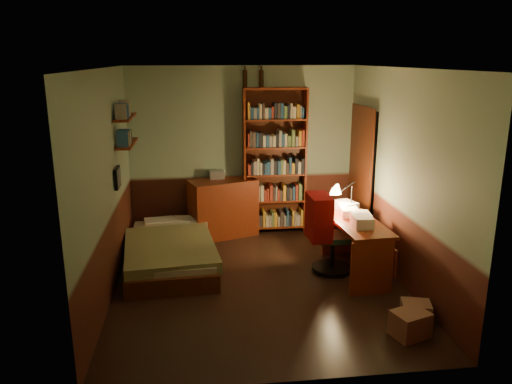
{
  "coord_description": "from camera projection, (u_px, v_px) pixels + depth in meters",
  "views": [
    {
      "loc": [
        -0.72,
        -5.68,
        2.72
      ],
      "look_at": [
        0.0,
        0.25,
        1.1
      ],
      "focal_mm": 35.0,
      "sensor_mm": 36.0,
      "label": 1
    }
  ],
  "objects": [
    {
      "name": "bottle_right",
      "position": [
        261.0,
        79.0,
        7.51
      ],
      "size": [
        0.08,
        0.08,
        0.25
      ],
      "primitive_type": "cylinder",
      "rotation": [
        0.0,
        0.0,
        -0.29
      ],
      "color": "black",
      "rests_on": "bookshelf"
    },
    {
      "name": "paper_stack",
      "position": [
        346.0,
        206.0,
        6.76
      ],
      "size": [
        0.3,
        0.35,
        0.12
      ],
      "primitive_type": "cube",
      "rotation": [
        0.0,
        0.0,
        0.33
      ],
      "color": "silver",
      "rests_on": "desk"
    },
    {
      "name": "wall_back",
      "position": [
        242.0,
        151.0,
        7.82
      ],
      "size": [
        3.5,
        0.02,
        2.6
      ],
      "primitive_type": "cube",
      "color": "gray",
      "rests_on": "ground"
    },
    {
      "name": "mini_stereo",
      "position": [
        217.0,
        175.0,
        7.75
      ],
      "size": [
        0.24,
        0.19,
        0.12
      ],
      "primitive_type": "cube",
      "rotation": [
        0.0,
        0.0,
        0.09
      ],
      "color": "#B2B2B7",
      "rests_on": "dresser"
    },
    {
      "name": "floor",
      "position": [
        258.0,
        283.0,
        6.24
      ],
      "size": [
        3.5,
        4.0,
        0.02
      ],
      "primitive_type": "cube",
      "color": "black",
      "rests_on": "ground"
    },
    {
      "name": "bed",
      "position": [
        171.0,
        242.0,
        6.74
      ],
      "size": [
        1.21,
        2.1,
        0.61
      ],
      "primitive_type": "cube",
      "rotation": [
        0.0,
        0.0,
        0.06
      ],
      "color": "#5E6E37",
      "rests_on": "ground"
    },
    {
      "name": "bookshelf",
      "position": [
        275.0,
        162.0,
        7.77
      ],
      "size": [
        0.99,
        0.33,
        2.28
      ],
      "primitive_type": "cube",
      "rotation": [
        0.0,
        0.0,
        -0.03
      ],
      "color": "#66210D",
      "rests_on": "ground"
    },
    {
      "name": "cardboard_box_a",
      "position": [
        410.0,
        324.0,
        5.0
      ],
      "size": [
        0.42,
        0.37,
        0.26
      ],
      "primitive_type": "cube",
      "rotation": [
        0.0,
        0.0,
        0.33
      ],
      "color": "#8C5E49",
      "rests_on": "ground"
    },
    {
      "name": "desk",
      "position": [
        355.0,
        247.0,
        6.43
      ],
      "size": [
        0.63,
        1.35,
        0.71
      ],
      "primitive_type": "cube",
      "rotation": [
        0.0,
        0.0,
        0.06
      ],
      "color": "#66210D",
      "rests_on": "ground"
    },
    {
      "name": "door_trim",
      "position": [
        360.0,
        177.0,
        7.41
      ],
      "size": [
        0.02,
        0.98,
        2.08
      ],
      "primitive_type": "cube",
      "color": "#431B0C",
      "rests_on": "ground"
    },
    {
      "name": "wall_shelf_lower",
      "position": [
        127.0,
        143.0,
        6.68
      ],
      "size": [
        0.2,
        0.9,
        0.03
      ],
      "primitive_type": "cube",
      "color": "#66210D",
      "rests_on": "wall_left"
    },
    {
      "name": "wall_front",
      "position": [
        290.0,
        241.0,
        3.97
      ],
      "size": [
        3.5,
        0.02,
        2.6
      ],
      "primitive_type": "cube",
      "color": "gray",
      "rests_on": "ground"
    },
    {
      "name": "red_jacket",
      "position": [
        329.0,
        184.0,
        6.04
      ],
      "size": [
        0.42,
        0.55,
        0.57
      ],
      "primitive_type": "cube",
      "rotation": [
        0.0,
        0.0,
        -0.37
      ],
      "color": "#A80F0F",
      "rests_on": "office_chair"
    },
    {
      "name": "cardboard_box_b",
      "position": [
        416.0,
        312.0,
        5.3
      ],
      "size": [
        0.35,
        0.32,
        0.21
      ],
      "primitive_type": "cube",
      "rotation": [
        0.0,
        0.0,
        -0.27
      ],
      "color": "#8C5E49",
      "rests_on": "ground"
    },
    {
      "name": "framed_picture",
      "position": [
        117.0,
        178.0,
        6.28
      ],
      "size": [
        0.04,
        0.32,
        0.26
      ],
      "primitive_type": "cube",
      "color": "black",
      "rests_on": "wall_left"
    },
    {
      "name": "ceiling",
      "position": [
        259.0,
        67.0,
        5.55
      ],
      "size": [
        3.5,
        4.0,
        0.02
      ],
      "primitive_type": "cube",
      "color": "silver",
      "rests_on": "wall_back"
    },
    {
      "name": "doorway",
      "position": [
        362.0,
        177.0,
        7.42
      ],
      "size": [
        0.06,
        0.9,
        2.0
      ],
      "primitive_type": "cube",
      "color": "black",
      "rests_on": "ground"
    },
    {
      "name": "wall_right",
      "position": [
        401.0,
        177.0,
        6.1
      ],
      "size": [
        0.02,
        4.0,
        2.6
      ],
      "primitive_type": "cube",
      "color": "gray",
      "rests_on": "ground"
    },
    {
      "name": "desk_lamp",
      "position": [
        352.0,
        192.0,
        6.67
      ],
      "size": [
        0.18,
        0.18,
        0.54
      ],
      "primitive_type": "cone",
      "rotation": [
        0.0,
        0.0,
        -0.1
      ],
      "color": "black",
      "rests_on": "desk"
    },
    {
      "name": "office_chair",
      "position": [
        333.0,
        237.0,
        6.45
      ],
      "size": [
        0.47,
        0.42,
        0.94
      ],
      "primitive_type": "cube",
      "rotation": [
        0.0,
        0.0,
        -0.0
      ],
      "color": "#27533B",
      "rests_on": "ground"
    },
    {
      "name": "bottle_left",
      "position": [
        245.0,
        79.0,
        7.49
      ],
      "size": [
        0.07,
        0.07,
        0.25
      ],
      "primitive_type": "cylinder",
      "rotation": [
        0.0,
        0.0,
        -0.07
      ],
      "color": "black",
      "rests_on": "bookshelf"
    },
    {
      "name": "wall_shelf_upper",
      "position": [
        125.0,
        117.0,
        6.59
      ],
      "size": [
        0.2,
        0.9,
        0.03
      ],
      "primitive_type": "cube",
      "color": "#66210D",
      "rests_on": "wall_left"
    },
    {
      "name": "dresser",
      "position": [
        223.0,
        208.0,
        7.77
      ],
      "size": [
        1.11,
        0.79,
        0.89
      ],
      "primitive_type": "cube",
      "rotation": [
        0.0,
        0.0,
        0.32
      ],
      "color": "#66210D",
      "rests_on": "ground"
    },
    {
      "name": "wall_left",
      "position": [
        106.0,
        186.0,
        5.69
      ],
      "size": [
        0.02,
        4.0,
        2.6
      ],
      "primitive_type": "cube",
      "color": "gray",
      "rests_on": "ground"
    }
  ]
}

